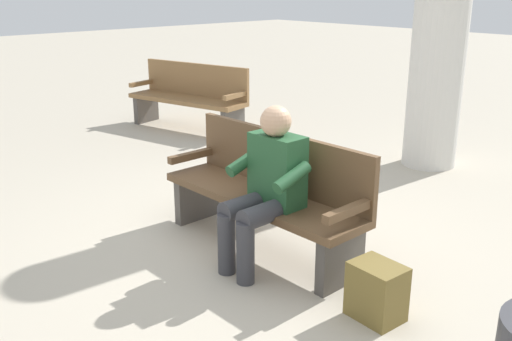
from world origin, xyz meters
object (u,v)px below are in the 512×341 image
person_seated (266,184)px  backpack (377,292)px  bench_near (267,191)px  bench_far (190,96)px

person_seated → backpack: (-0.97, -0.02, -0.45)m
bench_near → person_seated: 0.37m
backpack → bench_far: size_ratio=0.19×
bench_near → bench_far: size_ratio=0.97×
backpack → person_seated: bearing=1.2°
person_seated → bench_near: bearing=-45.3°
person_seated → bench_far: 4.28m
bench_near → backpack: bearing=169.9°
bench_near → backpack: (-1.20, 0.21, -0.28)m
person_seated → backpack: 1.07m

